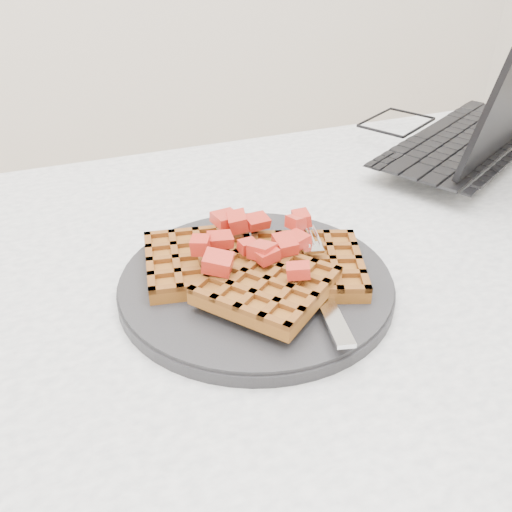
{
  "coord_description": "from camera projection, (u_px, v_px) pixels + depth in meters",
  "views": [
    {
      "loc": [
        -0.27,
        -0.43,
        1.08
      ],
      "look_at": [
        -0.1,
        0.01,
        0.79
      ],
      "focal_mm": 40.0,
      "sensor_mm": 36.0,
      "label": 1
    }
  ],
  "objects": [
    {
      "name": "laptop",
      "position": [
        452.0,
        127.0,
        0.86
      ],
      "size": [
        0.44,
        0.41,
        0.25
      ],
      "rotation": [
        0.0,
        0.0,
        3.65
      ],
      "color": "black",
      "rests_on": "table"
    },
    {
      "name": "strawberry_pile",
      "position": [
        256.0,
        244.0,
        0.54
      ],
      "size": [
        0.15,
        0.15,
        0.02
      ],
      "primitive_type": null,
      "color": "maroon",
      "rests_on": "waffles"
    },
    {
      "name": "waffles",
      "position": [
        258.0,
        269.0,
        0.55
      ],
      "size": [
        0.23,
        0.21,
        0.03
      ],
      "color": "#93571F",
      "rests_on": "plate"
    },
    {
      "name": "table",
      "position": [
        340.0,
        354.0,
        0.66
      ],
      "size": [
        1.2,
        0.8,
        0.75
      ],
      "color": "silver",
      "rests_on": "ground"
    },
    {
      "name": "plate",
      "position": [
        256.0,
        283.0,
        0.56
      ],
      "size": [
        0.27,
        0.27,
        0.02
      ],
      "primitive_type": "cylinder",
      "color": "black",
      "rests_on": "table"
    },
    {
      "name": "fork",
      "position": [
        319.0,
        283.0,
        0.54
      ],
      "size": [
        0.06,
        0.18,
        0.02
      ],
      "primitive_type": null,
      "rotation": [
        0.0,
        0.0,
        -0.23
      ],
      "color": "silver",
      "rests_on": "plate"
    }
  ]
}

